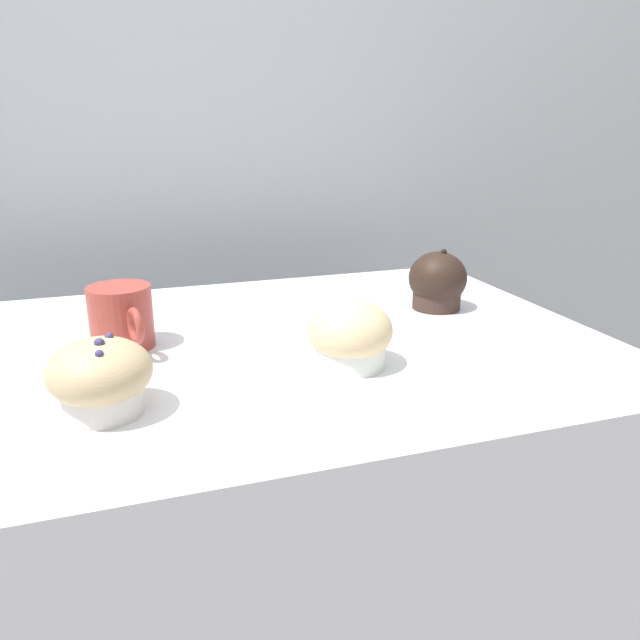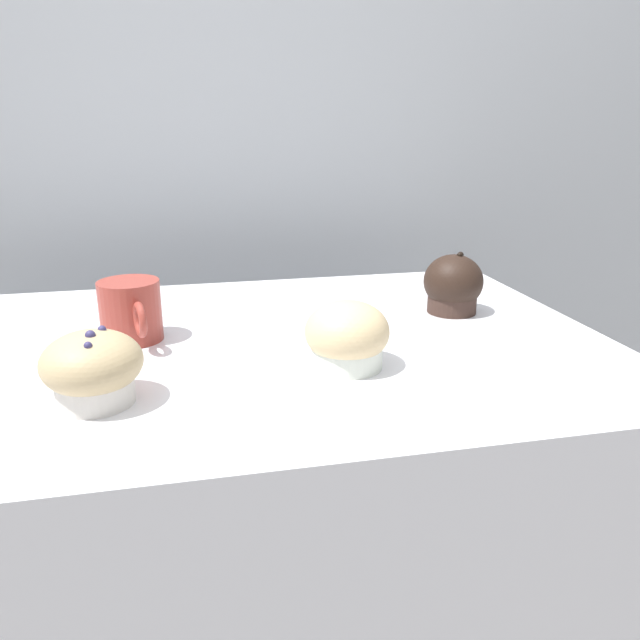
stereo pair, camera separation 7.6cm
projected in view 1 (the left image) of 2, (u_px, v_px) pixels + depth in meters
name	position (u px, v px, depth m)	size (l,w,h in m)	color
wall_back	(175.00, 259.00, 1.34)	(3.20, 0.10, 1.80)	#B2B7BC
display_counter	(238.00, 629.00, 0.94)	(1.00, 0.64, 0.91)	silver
muffin_front_center	(350.00, 336.00, 0.73)	(0.10, 0.10, 0.08)	white
muffin_back_left	(437.00, 283.00, 0.95)	(0.09, 0.09, 0.09)	#3C2922
muffin_back_right	(100.00, 377.00, 0.61)	(0.10, 0.10, 0.08)	silver
coffee_cup	(121.00, 316.00, 0.79)	(0.08, 0.12, 0.08)	#99382D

